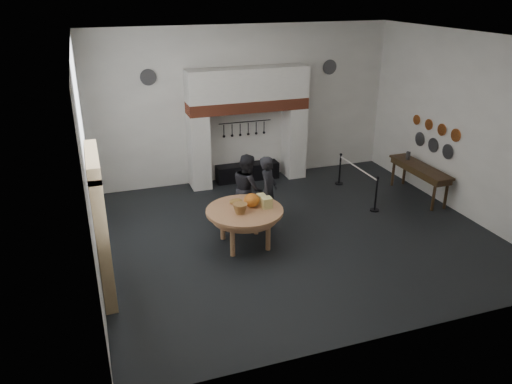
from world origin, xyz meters
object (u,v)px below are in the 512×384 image
object	(u,v)px
visitor_far	(247,188)
barrier_post_far	(340,170)
visitor_near	(268,191)
side_table	(420,167)
barrier_post_near	(376,195)
iron_range	(247,172)
work_table	(245,211)

from	to	relation	value
visitor_far	barrier_post_far	xyz separation A→B (m)	(3.34, 1.45, -0.42)
visitor_near	visitor_far	world-z (taller)	visitor_near
visitor_far	side_table	distance (m)	4.96
visitor_far	barrier_post_far	bearing A→B (deg)	-67.72
barrier_post_near	visitor_far	bearing A→B (deg)	170.62
iron_range	barrier_post_near	distance (m)	4.07
visitor_far	side_table	size ratio (longest dim) A/B	0.79
side_table	barrier_post_near	size ratio (longest dim) A/B	2.44
visitor_near	iron_range	bearing A→B (deg)	23.77
visitor_far	barrier_post_near	xyz separation A→B (m)	(3.34, -0.55, -0.42)
work_table	barrier_post_near	bearing A→B (deg)	9.46
work_table	visitor_near	size ratio (longest dim) A/B	0.98
work_table	visitor_near	xyz separation A→B (m)	(0.85, 0.78, 0.05)
visitor_far	work_table	bearing A→B (deg)	157.90
visitor_far	side_table	xyz separation A→B (m)	(4.96, -0.09, -0.00)
visitor_near	barrier_post_near	world-z (taller)	visitor_near
side_table	barrier_post_near	distance (m)	1.74
side_table	barrier_post_near	bearing A→B (deg)	-164.30
visitor_far	barrier_post_near	bearing A→B (deg)	-100.58
side_table	iron_range	bearing A→B (deg)	146.01
barrier_post_near	barrier_post_far	xyz separation A→B (m)	(0.00, 2.00, 0.00)
work_table	barrier_post_far	bearing A→B (deg)	34.79
visitor_far	barrier_post_far	world-z (taller)	visitor_far
work_table	visitor_near	world-z (taller)	visitor_near
side_table	barrier_post_far	size ratio (longest dim) A/B	2.44
visitor_near	barrier_post_near	distance (m)	2.97
work_table	side_table	xyz separation A→B (m)	(5.41, 1.09, 0.03)
barrier_post_near	iron_range	bearing A→B (deg)	127.56
iron_range	side_table	distance (m)	4.98
visitor_far	barrier_post_near	distance (m)	3.41
visitor_far	barrier_post_near	size ratio (longest dim) A/B	1.93
work_table	visitor_far	world-z (taller)	visitor_far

